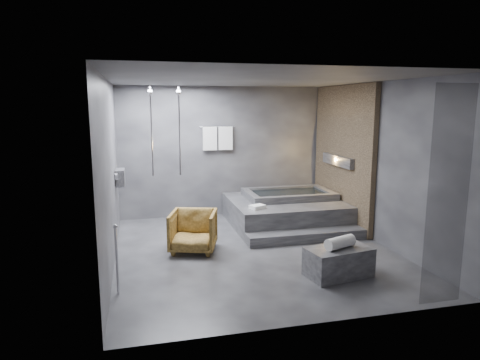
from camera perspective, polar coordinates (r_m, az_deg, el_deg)
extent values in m
plane|color=#28282A|center=(7.26, 1.90, -9.38)|extent=(5.00, 5.00, 0.00)
cube|color=#434345|center=(6.86, 2.04, 13.26)|extent=(4.50, 5.00, 0.04)
cube|color=#313136|center=(9.34, -2.16, 3.79)|extent=(4.50, 0.04, 2.80)
cube|color=#313136|center=(4.61, 10.37, -2.82)|extent=(4.50, 0.04, 2.80)
cube|color=#313136|center=(6.69, -16.95, 0.88)|extent=(0.04, 5.00, 2.80)
cube|color=#313136|center=(7.83, 18.05, 2.10)|extent=(0.04, 5.00, 2.80)
cube|color=#9B7F5B|center=(8.88, 13.51, 3.20)|extent=(0.10, 2.40, 2.78)
cube|color=#FF9938|center=(8.86, 13.02, 2.55)|extent=(0.14, 1.20, 0.20)
cube|color=slate|center=(8.11, -15.68, 0.34)|extent=(0.16, 0.42, 0.30)
imported|color=beige|center=(8.02, -15.61, -0.09)|extent=(0.08, 0.08, 0.21)
imported|color=beige|center=(8.22, -15.56, -0.05)|extent=(0.07, 0.07, 0.15)
cylinder|color=silver|center=(8.70, -8.09, 6.55)|extent=(0.04, 0.04, 1.80)
cylinder|color=silver|center=(8.67, -11.74, 6.43)|extent=(0.04, 0.04, 1.80)
cylinder|color=silver|center=(9.21, -3.03, 7.13)|extent=(0.75, 0.02, 0.02)
cube|color=white|center=(9.17, -4.04, 5.54)|extent=(0.30, 0.06, 0.50)
cube|color=white|center=(9.23, -1.95, 5.59)|extent=(0.30, 0.06, 0.50)
cylinder|color=silver|center=(5.75, -16.10, -10.33)|extent=(0.04, 0.04, 0.90)
cube|color=black|center=(5.53, 25.98, -2.07)|extent=(0.55, 0.01, 2.60)
cube|color=#2D2D2F|center=(8.82, 5.98, -4.22)|extent=(2.20, 2.00, 0.50)
cube|color=#2D2D2F|center=(7.80, 8.88, -7.41)|extent=(2.20, 0.36, 0.18)
cube|color=#333336|center=(6.34, 13.00, -10.59)|extent=(0.98, 0.65, 0.41)
imported|color=#4F3613|center=(7.18, -6.26, -6.79)|extent=(0.92, 0.93, 0.68)
cylinder|color=white|center=(6.24, 13.19, -8.12)|extent=(0.50, 0.33, 0.17)
cube|color=white|center=(7.97, 2.34, -3.60)|extent=(0.32, 0.28, 0.07)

